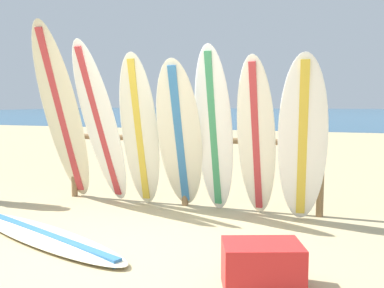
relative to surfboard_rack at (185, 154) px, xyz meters
The scene contains 12 objects.
ground_plane 2.16m from the surfboard_rack, 90.16° to the right, with size 120.00×120.00×0.00m, color tan.
ocean_water 55.97m from the surfboard_rack, 90.01° to the left, with size 120.00×80.00×0.01m, color #1E5984.
surfboard_rack is the anchor object (origin of this frame).
surfboard_leaning_far_left 1.83m from the surfboard_rack, 167.47° to the right, with size 0.58×1.01×2.52m.
surfboard_leaning_left 1.22m from the surfboard_rack, 160.31° to the right, with size 0.68×0.99×2.24m.
surfboard_leaning_center_left 0.70m from the surfboard_rack, 149.71° to the right, with size 0.55×0.61×2.08m.
surfboard_leaning_center 0.45m from the surfboard_rack, 80.80° to the right, with size 0.68×0.98×1.97m.
surfboard_leaning_center_right 0.67m from the surfboard_rack, 29.69° to the right, with size 0.52×0.59×2.14m.
surfboard_leaning_right 1.14m from the surfboard_rack, 18.41° to the right, with size 0.49×0.67×1.99m.
surfboard_leaning_far_right 1.66m from the surfboard_rack, 13.34° to the right, with size 0.62×0.56×1.99m.
surfboard_lying_on_sand 2.18m from the surfboard_rack, 116.48° to the right, with size 2.63×1.43×0.08m.
cooler_box 2.77m from the surfboard_rack, 57.68° to the right, with size 0.60×0.40×0.36m, color red.
Camera 1 is at (1.96, -3.40, 1.43)m, focal length 39.47 mm.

